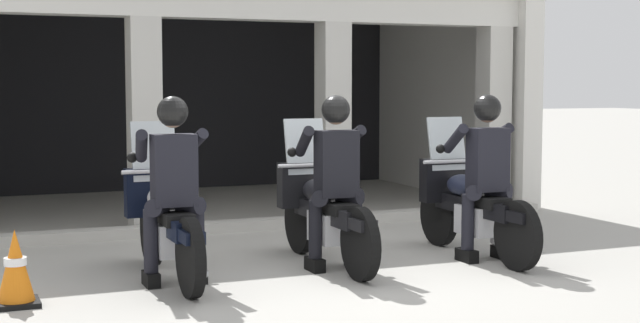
{
  "coord_description": "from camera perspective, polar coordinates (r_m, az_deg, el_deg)",
  "views": [
    {
      "loc": [
        -3.29,
        -7.23,
        1.69
      ],
      "look_at": [
        0.0,
        0.59,
        0.96
      ],
      "focal_mm": 51.0,
      "sensor_mm": 36.0,
      "label": 1
    }
  ],
  "objects": [
    {
      "name": "police_officer_right",
      "position": [
        8.77,
        10.36,
        -0.07
      ],
      "size": [
        0.63,
        0.61,
        1.58
      ],
      "rotation": [
        0.0,
        0.0,
        0.19
      ],
      "color": "black",
      "rests_on": "ground"
    },
    {
      "name": "motorcycle_center",
      "position": [
        8.51,
        0.18,
        -3.11
      ],
      "size": [
        0.62,
        2.04,
        1.35
      ],
      "rotation": [
        0.0,
        0.0,
        0.2
      ],
      "color": "black",
      "rests_on": "ground"
    },
    {
      "name": "police_officer_left",
      "position": [
        7.68,
        -9.21,
        -0.75
      ],
      "size": [
        0.63,
        0.61,
        1.58
      ],
      "rotation": [
        0.0,
        0.0,
        0.26
      ],
      "color": "black",
      "rests_on": "ground"
    },
    {
      "name": "station_building",
      "position": [
        13.07,
        -7.97,
        5.84
      ],
      "size": [
        8.18,
        4.59,
        3.04
      ],
      "color": "black",
      "rests_on": "ground"
    },
    {
      "name": "ground_plane",
      "position": [
        10.87,
        -4.94,
        -4.03
      ],
      "size": [
        80.0,
        80.0,
        0.0
      ],
      "primitive_type": "plane",
      "color": "#A8A59E"
    },
    {
      "name": "traffic_cone_flank",
      "position": [
        7.32,
        -18.57,
        -6.38
      ],
      "size": [
        0.34,
        0.34,
        0.59
      ],
      "color": "black",
      "rests_on": "ground"
    },
    {
      "name": "motorcycle_left",
      "position": [
        8.01,
        -9.64,
        -3.68
      ],
      "size": [
        0.62,
        2.04,
        1.35
      ],
      "rotation": [
        0.0,
        0.0,
        0.26
      ],
      "color": "black",
      "rests_on": "ground"
    },
    {
      "name": "kerb_strip",
      "position": [
        10.55,
        -3.99,
        -3.97
      ],
      "size": [
        7.68,
        0.24,
        0.12
      ],
      "primitive_type": "cube",
      "color": "#B7B5AD",
      "rests_on": "ground"
    },
    {
      "name": "motorcycle_right",
      "position": [
        9.06,
        9.34,
        -2.69
      ],
      "size": [
        0.62,
        2.04,
        1.35
      ],
      "rotation": [
        0.0,
        0.0,
        0.19
      ],
      "color": "black",
      "rests_on": "ground"
    },
    {
      "name": "police_officer_center",
      "position": [
        8.2,
        0.95,
        -0.34
      ],
      "size": [
        0.63,
        0.61,
        1.58
      ],
      "rotation": [
        0.0,
        0.0,
        0.2
      ],
      "color": "black",
      "rests_on": "ground"
    }
  ]
}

